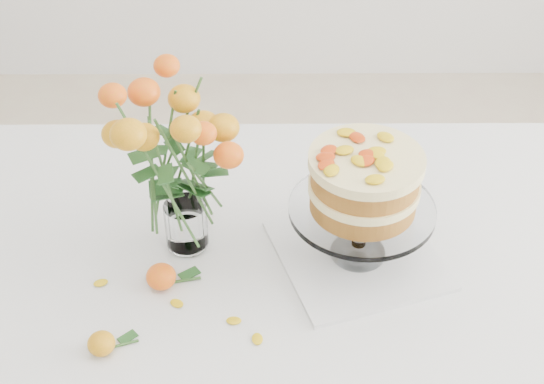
{
  "coord_description": "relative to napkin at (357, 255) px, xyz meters",
  "views": [
    {
      "loc": [
        0.04,
        -1.0,
        1.73
      ],
      "look_at": [
        0.05,
        0.03,
        0.9
      ],
      "focal_mm": 50.0,
      "sensor_mm": 36.0,
      "label": 1
    }
  ],
  "objects": [
    {
      "name": "stray_petal_a",
      "position": [
        -0.32,
        -0.12,
        -0.0
      ],
      "size": [
        0.03,
        0.02,
        0.0
      ],
      "primitive_type": "ellipsoid",
      "color": "yellow",
      "rests_on": "table"
    },
    {
      "name": "napkin",
      "position": [
        0.0,
        0.0,
        0.0
      ],
      "size": [
        0.35,
        0.35,
        0.01
      ],
      "primitive_type": "cube",
      "rotation": [
        0.0,
        0.0,
        0.32
      ],
      "color": "silver",
      "rests_on": "table"
    },
    {
      "name": "stray_petal_d",
      "position": [
        -0.46,
        -0.07,
        -0.0
      ],
      "size": [
        0.03,
        0.02,
        0.0
      ],
      "primitive_type": "ellipsoid",
      "color": "yellow",
      "rests_on": "table"
    },
    {
      "name": "loose_rose_far",
      "position": [
        -0.35,
        -0.07,
        0.02
      ],
      "size": [
        0.09,
        0.05,
        0.05
      ],
      "rotation": [
        0.0,
        0.0,
        0.22
      ],
      "color": "orange",
      "rests_on": "table"
    },
    {
      "name": "stray_petal_c",
      "position": [
        -0.18,
        -0.2,
        -0.0
      ],
      "size": [
        0.03,
        0.02,
        0.0
      ],
      "primitive_type": "ellipsoid",
      "color": "yellow",
      "rests_on": "table"
    },
    {
      "name": "table",
      "position": [
        -0.2,
        -0.02,
        -0.09
      ],
      "size": [
        1.43,
        0.93,
        0.76
      ],
      "color": "tan",
      "rests_on": "ground"
    },
    {
      "name": "cake_stand",
      "position": [
        -0.0,
        -0.0,
        0.16
      ],
      "size": [
        0.26,
        0.26,
        0.23
      ],
      "rotation": [
        0.0,
        0.0,
        0.01
      ],
      "color": "white",
      "rests_on": "napkin"
    },
    {
      "name": "rose_vase",
      "position": [
        -0.32,
        0.03,
        0.23
      ],
      "size": [
        0.31,
        0.31,
        0.39
      ],
      "rotation": [
        0.0,
        0.0,
        -0.27
      ],
      "color": "white",
      "rests_on": "table"
    },
    {
      "name": "stray_petal_b",
      "position": [
        -0.22,
        -0.16,
        -0.0
      ],
      "size": [
        0.03,
        0.02,
        0.0
      ],
      "primitive_type": "ellipsoid",
      "color": "yellow",
      "rests_on": "table"
    },
    {
      "name": "loose_rose_near",
      "position": [
        -0.43,
        -0.22,
        0.01
      ],
      "size": [
        0.08,
        0.05,
        0.04
      ],
      "rotation": [
        0.0,
        0.0,
        0.33
      ],
      "color": "orange",
      "rests_on": "table"
    }
  ]
}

